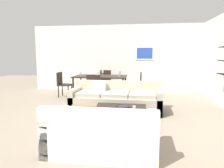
{
  "coord_description": "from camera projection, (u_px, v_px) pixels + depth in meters",
  "views": [
    {
      "loc": [
        0.77,
        -5.11,
        1.5
      ],
      "look_at": [
        -0.05,
        0.2,
        0.75
      ],
      "focal_mm": 33.72,
      "sensor_mm": 36.0,
      "label": 1
    }
  ],
  "objects": [
    {
      "name": "ground_plane",
      "position": [
        113.0,
        114.0,
        5.33
      ],
      "size": [
        18.0,
        18.0,
        0.0
      ],
      "primitive_type": "plane",
      "color": "gray"
    },
    {
      "name": "back_wall_unit",
      "position": [
        133.0,
        58.0,
        8.55
      ],
      "size": [
        8.4,
        0.09,
        2.7
      ],
      "color": "silver",
      "rests_on": "ground"
    },
    {
      "name": "sofa_beige",
      "position": [
        116.0,
        100.0,
        5.61
      ],
      "size": [
        2.36,
        0.9,
        0.78
      ],
      "color": "#B2A893",
      "rests_on": "ground"
    },
    {
      "name": "loveseat_white",
      "position": [
        102.0,
        134.0,
        3.23
      ],
      "size": [
        1.67,
        0.9,
        0.78
      ],
      "color": "white",
      "rests_on": "ground"
    },
    {
      "name": "coffee_table",
      "position": [
        119.0,
        118.0,
        4.39
      ],
      "size": [
        1.1,
        1.07,
        0.38
      ],
      "color": "black",
      "rests_on": "ground"
    },
    {
      "name": "decorative_bowl",
      "position": [
        123.0,
        107.0,
        4.41
      ],
      "size": [
        0.31,
        0.31,
        0.06
      ],
      "color": "black",
      "rests_on": "coffee_table"
    },
    {
      "name": "candle_jar",
      "position": [
        134.0,
        108.0,
        4.36
      ],
      "size": [
        0.07,
        0.07,
        0.07
      ],
      "primitive_type": "cylinder",
      "color": "silver",
      "rests_on": "coffee_table"
    },
    {
      "name": "dining_table",
      "position": [
        100.0,
        78.0,
        7.51
      ],
      "size": [
        1.84,
        1.02,
        0.75
      ],
      "color": "black",
      "rests_on": "ground"
    },
    {
      "name": "dining_chair_left_near",
      "position": [
        63.0,
        83.0,
        7.52
      ],
      "size": [
        0.44,
        0.44,
        0.88
      ],
      "color": "black",
      "rests_on": "ground"
    },
    {
      "name": "dining_chair_right_far",
      "position": [
        138.0,
        83.0,
        7.56
      ],
      "size": [
        0.44,
        0.44,
        0.88
      ],
      "color": "black",
      "rests_on": "ground"
    },
    {
      "name": "dining_chair_head",
      "position": [
        105.0,
        80.0,
        8.44
      ],
      "size": [
        0.44,
        0.44,
        0.88
      ],
      "color": "black",
      "rests_on": "ground"
    },
    {
      "name": "dining_chair_foot",
      "position": [
        94.0,
        86.0,
        6.64
      ],
      "size": [
        0.44,
        0.44,
        0.88
      ],
      "color": "black",
      "rests_on": "ground"
    },
    {
      "name": "dining_chair_right_near",
      "position": [
        137.0,
        84.0,
        7.12
      ],
      "size": [
        0.44,
        0.44,
        0.88
      ],
      "color": "black",
      "rests_on": "ground"
    },
    {
      "name": "wine_glass_right_near",
      "position": [
        119.0,
        73.0,
        7.26
      ],
      "size": [
        0.07,
        0.07,
        0.18
      ],
      "color": "silver",
      "rests_on": "dining_table"
    },
    {
      "name": "wine_glass_right_far",
      "position": [
        120.0,
        73.0,
        7.51
      ],
      "size": [
        0.07,
        0.07,
        0.16
      ],
      "color": "silver",
      "rests_on": "dining_table"
    },
    {
      "name": "wine_glass_head",
      "position": [
        103.0,
        72.0,
        7.93
      ],
      "size": [
        0.07,
        0.07,
        0.17
      ],
      "color": "silver",
      "rests_on": "dining_table"
    },
    {
      "name": "wine_glass_foot",
      "position": [
        97.0,
        74.0,
        7.05
      ],
      "size": [
        0.06,
        0.06,
        0.16
      ],
      "color": "silver",
      "rests_on": "dining_table"
    },
    {
      "name": "wine_glass_left_near",
      "position": [
        81.0,
        73.0,
        7.47
      ],
      "size": [
        0.07,
        0.07,
        0.15
      ],
      "color": "silver",
      "rests_on": "dining_table"
    }
  ]
}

